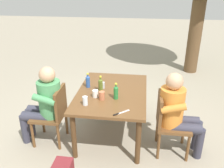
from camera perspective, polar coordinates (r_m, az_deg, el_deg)
ground_plane at (r=3.86m, az=0.00°, el=-11.48°), size 24.00×24.00×0.00m
dining_table at (r=3.53m, az=0.00°, el=-3.08°), size 1.43×1.01×0.72m
chair_far_right at (r=3.32m, az=13.24°, el=-8.60°), size 0.44×0.44×0.87m
chair_near_right at (r=3.52m, az=-13.88°, el=-6.64°), size 0.45×0.45×0.87m
person_in_white_shirt at (r=3.25m, az=15.44°, el=-6.17°), size 0.47×0.61×1.18m
person_in_plaid_shirt at (r=3.48m, az=-15.84°, el=-4.10°), size 0.47×0.61×1.18m
bottle_olive at (r=3.45m, az=-2.77°, el=-0.20°), size 0.06×0.06×0.24m
bottle_green at (r=3.24m, az=0.95°, el=-1.97°), size 0.06×0.06×0.23m
bottle_blue at (r=3.61m, az=-5.83°, el=0.67°), size 0.06×0.06×0.23m
cup_steel at (r=3.58m, az=-2.29°, el=-0.29°), size 0.07×0.07×0.10m
cup_terracotta at (r=3.24m, az=-2.47°, el=-2.80°), size 0.08×0.08×0.12m
cup_glass at (r=3.12m, az=-6.48°, el=-4.04°), size 0.07×0.07×0.12m
cup_white at (r=3.32m, az=-4.03°, el=-2.33°), size 0.08×0.08×0.10m
table_knife at (r=2.94m, az=1.96°, el=-7.01°), size 0.17×0.19×0.01m
backpack_by_near_side at (r=4.72m, az=0.04°, el=-1.33°), size 0.31×0.21×0.46m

